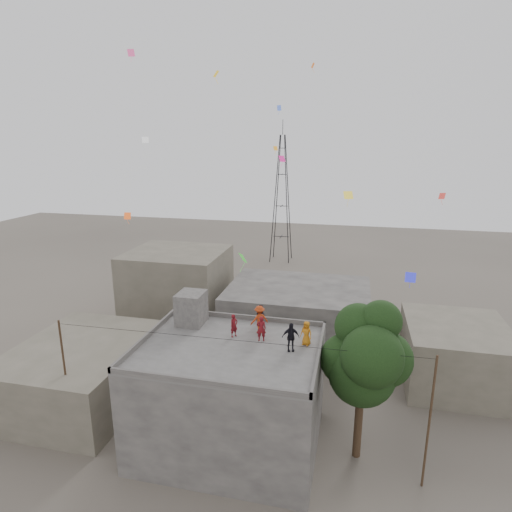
{
  "coord_description": "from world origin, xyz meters",
  "views": [
    {
      "loc": [
        6.32,
        -20.58,
        17.09
      ],
      "look_at": [
        1.09,
        1.9,
        10.89
      ],
      "focal_mm": 30.0,
      "sensor_mm": 36.0,
      "label": 1
    }
  ],
  "objects_px": {
    "stair_head_box": "(191,308)",
    "person_dark_adult": "(291,337)",
    "tree": "(366,357)",
    "person_red_adult": "(261,329)",
    "transmission_tower": "(282,199)"
  },
  "relations": [
    {
      "from": "tree",
      "to": "person_dark_adult",
      "type": "height_order",
      "value": "tree"
    },
    {
      "from": "tree",
      "to": "person_red_adult",
      "type": "bearing_deg",
      "value": 174.16
    },
    {
      "from": "stair_head_box",
      "to": "person_dark_adult",
      "type": "distance_m",
      "value": 6.92
    },
    {
      "from": "person_dark_adult",
      "to": "transmission_tower",
      "type": "bearing_deg",
      "value": 83.0
    },
    {
      "from": "stair_head_box",
      "to": "tree",
      "type": "height_order",
      "value": "tree"
    },
    {
      "from": "transmission_tower",
      "to": "tree",
      "type": "bearing_deg",
      "value": -73.91
    },
    {
      "from": "stair_head_box",
      "to": "transmission_tower",
      "type": "distance_m",
      "value": 37.46
    },
    {
      "from": "tree",
      "to": "person_dark_adult",
      "type": "bearing_deg",
      "value": -176.98
    },
    {
      "from": "transmission_tower",
      "to": "person_dark_adult",
      "type": "height_order",
      "value": "transmission_tower"
    },
    {
      "from": "stair_head_box",
      "to": "person_red_adult",
      "type": "bearing_deg",
      "value": -16.52
    },
    {
      "from": "transmission_tower",
      "to": "stair_head_box",
      "type": "bearing_deg",
      "value": -88.77
    },
    {
      "from": "tree",
      "to": "person_dark_adult",
      "type": "distance_m",
      "value": 4.1
    },
    {
      "from": "person_dark_adult",
      "to": "stair_head_box",
      "type": "bearing_deg",
      "value": 143.8
    },
    {
      "from": "tree",
      "to": "person_red_adult",
      "type": "relative_size",
      "value": 6.09
    },
    {
      "from": "tree",
      "to": "transmission_tower",
      "type": "bearing_deg",
      "value": 106.09
    }
  ]
}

